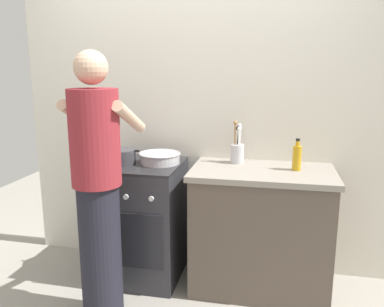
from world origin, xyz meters
TOP-DOWN VIEW (x-y plane):
  - ground at (0.00, 0.00)m, footprint 6.00×6.00m
  - back_wall at (0.20, 0.50)m, footprint 3.20×0.10m
  - countertop at (0.55, 0.15)m, footprint 1.00×0.60m
  - stove_range at (-0.35, 0.15)m, footprint 0.60×0.62m
  - pot at (-0.49, 0.12)m, footprint 0.29×0.22m
  - mixing_bowl at (-0.21, 0.18)m, footprint 0.31×0.31m
  - utensil_crock at (0.35, 0.32)m, footprint 0.10×0.10m
  - oil_bottle at (0.78, 0.19)m, footprint 0.06×0.06m
  - person at (-0.43, -0.42)m, footprint 0.41×0.50m

SIDE VIEW (x-z plane):
  - ground at x=0.00m, z-range 0.00..0.00m
  - stove_range at x=-0.35m, z-range 0.00..0.90m
  - countertop at x=0.55m, z-range 0.00..0.90m
  - person at x=-0.43m, z-range 0.01..1.71m
  - mixing_bowl at x=-0.21m, z-range 0.90..0.98m
  - pot at x=-0.49m, z-range 0.90..1.01m
  - oil_bottle at x=0.78m, z-range 0.88..1.10m
  - utensil_crock at x=0.35m, z-range 0.84..1.16m
  - back_wall at x=0.20m, z-range 0.00..2.50m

